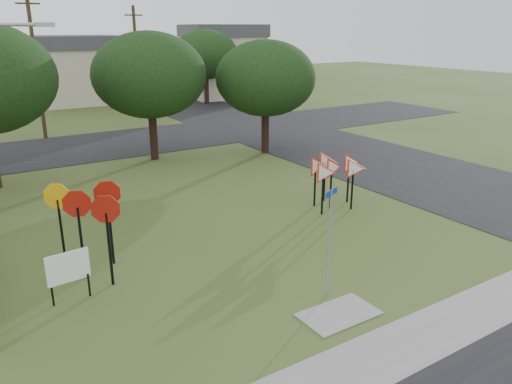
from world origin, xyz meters
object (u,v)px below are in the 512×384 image
yield_sign_cluster (333,169)px  info_board (68,269)px  street_name_sign (329,237)px  stop_sign_cluster (88,210)px

yield_sign_cluster → info_board: yield_sign_cluster is taller
street_name_sign → yield_sign_cluster: 7.18m
yield_sign_cluster → street_name_sign: bearing=-131.9°
info_board → stop_sign_cluster: bearing=53.8°
stop_sign_cluster → yield_sign_cluster: (9.72, 0.59, -0.38)m
street_name_sign → stop_sign_cluster: street_name_sign is taller
yield_sign_cluster → info_board: (-10.67, -1.88, -0.66)m
street_name_sign → stop_sign_cluster: (-4.93, 4.76, 0.23)m
street_name_sign → info_board: size_ratio=2.15×
info_board → street_name_sign: bearing=-30.6°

